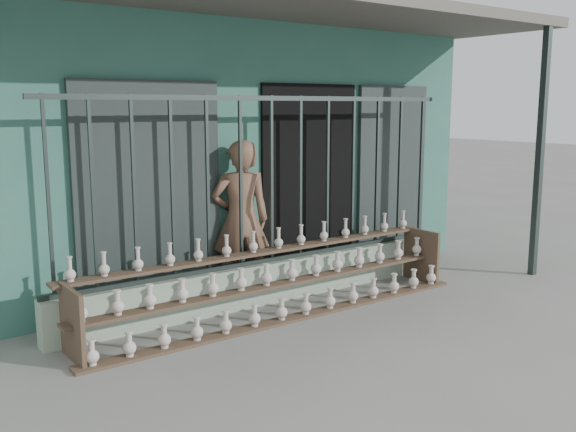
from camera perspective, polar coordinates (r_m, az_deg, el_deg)
ground at (r=6.23m, az=5.54°, el=-10.38°), size 60.00×60.00×0.00m
workshop_building at (r=9.44m, az=-11.74°, el=6.42°), size 7.40×6.60×3.21m
parapet_wall at (r=7.13m, az=-1.43°, el=-5.81°), size 5.00×0.20×0.45m
security_fence at (r=6.92m, az=-1.47°, el=3.19°), size 5.00×0.04×1.80m
shelf_rack at (r=6.67m, az=-0.69°, el=-5.69°), size 4.50×0.68×0.85m
elderly_woman at (r=7.13m, az=-4.21°, el=-0.36°), size 0.76×0.63×1.78m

